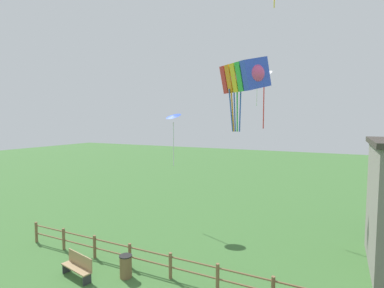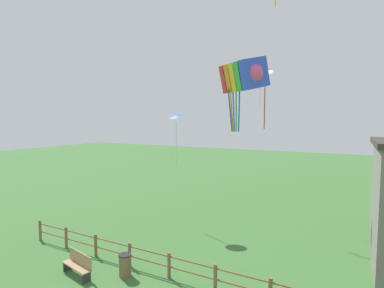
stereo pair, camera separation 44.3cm
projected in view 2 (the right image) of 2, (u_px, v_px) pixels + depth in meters
The scene contains 7 objects.
wooden_fence at pixel (169, 264), 12.36m from camera, with size 16.83×0.14×1.09m.
park_bench_near_fence at pixel (78, 264), 12.58m from camera, with size 1.74×0.74×0.98m.
trash_bin at pixel (125, 265), 12.53m from camera, with size 0.54×0.54×0.94m.
kite_rainbow_parafoil at pixel (244, 76), 12.00m from camera, with size 2.42×2.25×2.93m.
kite_green_diamond at pixel (260, 74), 18.51m from camera, with size 0.76×0.70×2.74m.
kite_white_delta at pixel (265, 78), 13.96m from camera, with size 0.97×0.94×2.80m.
kite_blue_delta at pixel (176, 118), 18.88m from camera, with size 1.23×1.20×3.39m.
Camera 2 is at (6.50, -4.74, 6.53)m, focal length 28.00 mm.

